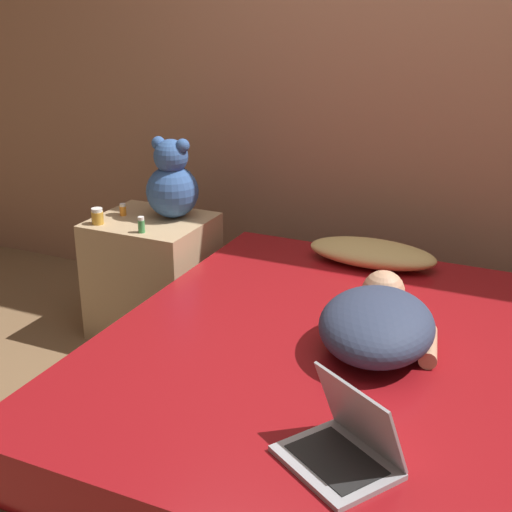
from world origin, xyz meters
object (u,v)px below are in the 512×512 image
bottle_green (141,225)px  pillow (372,253)px  laptop (345,445)px  person_lying (378,322)px  bottle_amber (97,216)px  teddy_bear (172,183)px  bottle_orange (123,210)px

bottle_green → pillow: bearing=19.4°
pillow → laptop: bearing=-76.8°
person_lying → bottle_green: size_ratio=9.21×
bottle_amber → bottle_green: (0.25, -0.02, -0.00)m
pillow → teddy_bear: 0.99m
person_lying → bottle_orange: size_ratio=11.51×
bottle_amber → laptop: bearing=-34.2°
laptop → teddy_bear: 1.84m
pillow → laptop: 1.42m
pillow → bottle_amber: (-1.23, -0.33, 0.10)m
teddy_bear → bottle_amber: bearing=-137.6°
person_lying → laptop: bearing=-92.9°
person_lying → laptop: 0.65m
bottle_green → bottle_orange: bottle_green is taller
bottle_amber → bottle_green: 0.25m
pillow → laptop: laptop is taller
teddy_bear → bottle_amber: (-0.26, -0.24, -0.13)m
laptop → bottle_amber: (-1.55, 1.05, 0.10)m
bottle_orange → teddy_bear: bearing=20.3°
bottle_amber → bottle_green: size_ratio=1.02×
person_lying → teddy_bear: size_ratio=1.78×
pillow → person_lying: 0.77m
bottle_amber → bottle_green: bearing=-3.8°
teddy_bear → bottle_green: size_ratio=5.18×
person_lying → teddy_bear: teddy_bear is taller
laptop → bottle_green: bearing=173.4°
bottle_green → bottle_orange: 0.28m
teddy_bear → bottle_amber: size_ratio=5.06×
teddy_bear → bottle_green: 0.29m
person_lying → bottle_amber: size_ratio=9.00×
pillow → bottle_green: (-0.97, -0.34, 0.10)m
teddy_bear → bottle_green: (-0.01, -0.26, -0.13)m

